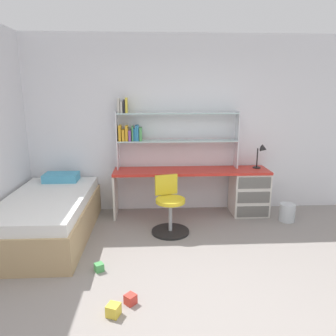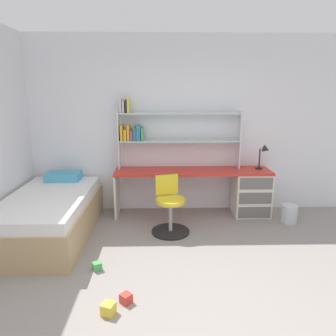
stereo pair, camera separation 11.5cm
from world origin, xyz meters
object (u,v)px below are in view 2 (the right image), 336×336
object	(u,v)px
bed_platform	(50,215)
toy_block_green_1	(97,266)
swivel_chair	(170,211)
toy_block_red_0	(126,298)
desk	(234,189)
toy_block_yellow_2	(108,309)
bookshelf_hutch	(161,130)
waste_bin	(289,214)
desk_lamp	(265,153)

from	to	relation	value
bed_platform	toy_block_green_1	bearing A→B (deg)	-48.25
swivel_chair	toy_block_red_0	xyz separation A→B (m)	(-0.45, -1.53, -0.26)
desk	toy_block_red_0	size ratio (longest dim) A/B	26.13
toy_block_yellow_2	toy_block_green_1	bearing A→B (deg)	108.34
toy_block_red_0	toy_block_green_1	distance (m)	0.68
swivel_chair	toy_block_red_0	size ratio (longest dim) A/B	8.50
desk	bookshelf_hutch	size ratio (longest dim) A/B	1.27
desk	toy_block_red_0	bearing A→B (deg)	-124.27
bed_platform	toy_block_red_0	world-z (taller)	bed_platform
toy_block_red_0	swivel_chair	bearing A→B (deg)	73.71
bookshelf_hutch	bed_platform	bearing A→B (deg)	-150.61
waste_bin	toy_block_yellow_2	distance (m)	3.08
desk	swivel_chair	xyz separation A→B (m)	(-1.03, -0.64, -0.11)
desk	swivel_chair	distance (m)	1.22
swivel_chair	toy_block_yellow_2	distance (m)	1.79
desk_lamp	bed_platform	distance (m)	3.26
desk	toy_block_yellow_2	world-z (taller)	desk
desk_lamp	toy_block_yellow_2	size ratio (longest dim) A/B	3.62
waste_bin	toy_block_red_0	bearing A→B (deg)	-140.92
desk_lamp	desk	bearing A→B (deg)	-176.11
bed_platform	toy_block_yellow_2	size ratio (longest dim) A/B	18.51
bed_platform	toy_block_green_1	distance (m)	1.22
bookshelf_hutch	bed_platform	size ratio (longest dim) A/B	0.96
toy_block_green_1	waste_bin	bearing A→B (deg)	25.60
waste_bin	toy_block_red_0	world-z (taller)	waste_bin
bed_platform	desk	bearing A→B (deg)	15.02
swivel_chair	waste_bin	size ratio (longest dim) A/B	2.95
desk	waste_bin	size ratio (longest dim) A/B	9.07
swivel_chair	bed_platform	bearing A→B (deg)	-177.49
waste_bin	toy_block_yellow_2	bearing A→B (deg)	-140.36
desk	bed_platform	bearing A→B (deg)	-164.98
desk	swivel_chair	size ratio (longest dim) A/B	3.08
desk	toy_block_red_0	distance (m)	2.65
desk	desk_lamp	world-z (taller)	desk_lamp
desk	bookshelf_hutch	world-z (taller)	bookshelf_hutch
desk	toy_block_green_1	size ratio (longest dim) A/B	27.10
toy_block_yellow_2	waste_bin	bearing A→B (deg)	39.64
desk_lamp	swivel_chair	bearing A→B (deg)	-155.63
desk_lamp	toy_block_green_1	bearing A→B (deg)	-144.62
desk_lamp	bed_platform	world-z (taller)	desk_lamp
bookshelf_hutch	toy_block_red_0	distance (m)	2.66
bookshelf_hutch	desk_lamp	bearing A→B (deg)	-3.89
toy_block_red_0	toy_block_green_1	size ratio (longest dim) A/B	1.04
desk	bookshelf_hutch	distance (m)	1.47
desk	toy_block_green_1	xyz separation A→B (m)	(-1.85, -1.60, -0.37)
desk_lamp	bed_platform	size ratio (longest dim) A/B	0.20
bookshelf_hutch	waste_bin	world-z (taller)	bookshelf_hutch
desk_lamp	toy_block_green_1	distance (m)	2.97
desk	waste_bin	xyz separation A→B (m)	(0.76, -0.35, -0.28)
bookshelf_hutch	toy_block_green_1	xyz separation A→B (m)	(-0.71, -1.74, -1.29)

